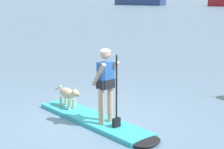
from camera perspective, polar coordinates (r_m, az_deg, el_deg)
ground_plane at (r=8.43m, az=-3.11°, el=-7.35°), size 400.00×400.00×0.00m
paddleboard at (r=8.25m, az=-2.12°, el=-7.45°), size 3.61×1.98×0.10m
person_paddler at (r=7.75m, az=-0.94°, el=-1.01°), size 0.68×0.59×1.65m
dog at (r=9.02m, az=-6.92°, el=-3.07°), size 1.00×0.46×0.52m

